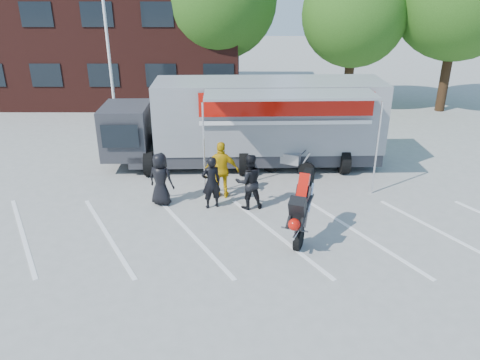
{
  "coord_description": "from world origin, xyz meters",
  "views": [
    {
      "loc": [
        -0.8,
        -10.49,
        6.68
      ],
      "look_at": [
        -0.85,
        1.9,
        1.3
      ],
      "focal_mm": 35.0,
      "sensor_mm": 36.0,
      "label": 1
    }
  ],
  "objects_px": {
    "tree_left": "(219,0)",
    "spectator_leather_c": "(249,182)",
    "flagpole": "(111,20)",
    "spectator_hivis": "(222,170)",
    "parked_motorcycle": "(288,175)",
    "spectator_leather_a": "(161,179)",
    "stunt_bike_rider": "(304,236)",
    "tree_mid": "(354,14)",
    "transporter_truck": "(254,164)",
    "spectator_leather_b": "(211,182)"
  },
  "relations": [
    {
      "from": "flagpole",
      "to": "spectator_hivis",
      "type": "bearing_deg",
      "value": -53.46
    },
    {
      "from": "parked_motorcycle",
      "to": "spectator_leather_b",
      "type": "distance_m",
      "value": 3.81
    },
    {
      "from": "tree_mid",
      "to": "transporter_truck",
      "type": "bearing_deg",
      "value": -121.79
    },
    {
      "from": "flagpole",
      "to": "stunt_bike_rider",
      "type": "relative_size",
      "value": 3.58
    },
    {
      "from": "flagpole",
      "to": "spectator_leather_c",
      "type": "height_order",
      "value": "flagpole"
    },
    {
      "from": "spectator_leather_c",
      "to": "spectator_hivis",
      "type": "xyz_separation_m",
      "value": [
        -0.87,
        0.79,
        0.06
      ]
    },
    {
      "from": "spectator_leather_c",
      "to": "spectator_hivis",
      "type": "bearing_deg",
      "value": -55.45
    },
    {
      "from": "transporter_truck",
      "to": "parked_motorcycle",
      "type": "xyz_separation_m",
      "value": [
        1.21,
        -1.08,
        0.0
      ]
    },
    {
      "from": "spectator_leather_b",
      "to": "spectator_leather_c",
      "type": "xyz_separation_m",
      "value": [
        1.17,
        -0.03,
        0.04
      ]
    },
    {
      "from": "spectator_leather_b",
      "to": "spectator_hivis",
      "type": "distance_m",
      "value": 0.82
    },
    {
      "from": "flagpole",
      "to": "tree_mid",
      "type": "relative_size",
      "value": 1.04
    },
    {
      "from": "flagpole",
      "to": "transporter_truck",
      "type": "height_order",
      "value": "flagpole"
    },
    {
      "from": "spectator_leather_a",
      "to": "tree_mid",
      "type": "bearing_deg",
      "value": -103.53
    },
    {
      "from": "parked_motorcycle",
      "to": "stunt_bike_rider",
      "type": "xyz_separation_m",
      "value": [
        0.05,
        -4.39,
        0.0
      ]
    },
    {
      "from": "flagpole",
      "to": "parked_motorcycle",
      "type": "relative_size",
      "value": 3.85
    },
    {
      "from": "tree_left",
      "to": "transporter_truck",
      "type": "xyz_separation_m",
      "value": [
        1.7,
        -9.56,
        -5.57
      ]
    },
    {
      "from": "tree_mid",
      "to": "spectator_leather_c",
      "type": "relative_size",
      "value": 4.33
    },
    {
      "from": "parked_motorcycle",
      "to": "tree_left",
      "type": "bearing_deg",
      "value": 41.36
    },
    {
      "from": "tree_left",
      "to": "spectator_leather_a",
      "type": "xyz_separation_m",
      "value": [
        -1.35,
        -13.02,
        -4.71
      ]
    },
    {
      "from": "transporter_truck",
      "to": "spectator_leather_c",
      "type": "xyz_separation_m",
      "value": [
        -0.27,
        -3.72,
        0.89
      ]
    },
    {
      "from": "tree_left",
      "to": "stunt_bike_rider",
      "type": "relative_size",
      "value": 3.86
    },
    {
      "from": "tree_left",
      "to": "stunt_bike_rider",
      "type": "xyz_separation_m",
      "value": [
        2.96,
        -15.03,
        -5.57
      ]
    },
    {
      "from": "flagpole",
      "to": "spectator_leather_a",
      "type": "height_order",
      "value": "flagpole"
    },
    {
      "from": "tree_left",
      "to": "stunt_bike_rider",
      "type": "bearing_deg",
      "value": -78.87
    },
    {
      "from": "tree_mid",
      "to": "spectator_leather_c",
      "type": "distance_m",
      "value": 14.08
    },
    {
      "from": "flagpole",
      "to": "spectator_leather_b",
      "type": "distance_m",
      "value": 9.51
    },
    {
      "from": "tree_mid",
      "to": "transporter_truck",
      "type": "height_order",
      "value": "tree_mid"
    },
    {
      "from": "parked_motorcycle",
      "to": "spectator_leather_c",
      "type": "height_order",
      "value": "spectator_leather_c"
    },
    {
      "from": "transporter_truck",
      "to": "stunt_bike_rider",
      "type": "bearing_deg",
      "value": -78.92
    },
    {
      "from": "transporter_truck",
      "to": "spectator_leather_b",
      "type": "bearing_deg",
      "value": -113.21
    },
    {
      "from": "spectator_hivis",
      "to": "parked_motorcycle",
      "type": "bearing_deg",
      "value": -136.0
    },
    {
      "from": "spectator_leather_c",
      "to": "spectator_hivis",
      "type": "relative_size",
      "value": 0.94
    },
    {
      "from": "tree_mid",
      "to": "spectator_hivis",
      "type": "height_order",
      "value": "tree_mid"
    },
    {
      "from": "tree_left",
      "to": "spectator_leather_c",
      "type": "xyz_separation_m",
      "value": [
        1.43,
        -13.27,
        -4.68
      ]
    },
    {
      "from": "flagpole",
      "to": "spectator_leather_b",
      "type": "xyz_separation_m",
      "value": [
        4.5,
        -7.24,
        -4.21
      ]
    },
    {
      "from": "parked_motorcycle",
      "to": "spectator_leather_a",
      "type": "height_order",
      "value": "spectator_leather_a"
    },
    {
      "from": "stunt_bike_rider",
      "to": "spectator_leather_a",
      "type": "height_order",
      "value": "spectator_leather_a"
    },
    {
      "from": "transporter_truck",
      "to": "parked_motorcycle",
      "type": "bearing_deg",
      "value": -43.69
    },
    {
      "from": "stunt_bike_rider",
      "to": "spectator_hivis",
      "type": "bearing_deg",
      "value": 153.06
    },
    {
      "from": "tree_left",
      "to": "spectator_leather_b",
      "type": "bearing_deg",
      "value": -88.89
    },
    {
      "from": "tree_mid",
      "to": "stunt_bike_rider",
      "type": "height_order",
      "value": "tree_mid"
    },
    {
      "from": "tree_left",
      "to": "spectator_leather_a",
      "type": "bearing_deg",
      "value": -95.91
    },
    {
      "from": "tree_left",
      "to": "stunt_bike_rider",
      "type": "distance_m",
      "value": 16.3
    },
    {
      "from": "parked_motorcycle",
      "to": "spectator_leather_b",
      "type": "bearing_deg",
      "value": 160.6
    },
    {
      "from": "stunt_bike_rider",
      "to": "spectator_hivis",
      "type": "height_order",
      "value": "spectator_hivis"
    },
    {
      "from": "spectator_hivis",
      "to": "tree_mid",
      "type": "bearing_deg",
      "value": -113.45
    },
    {
      "from": "tree_mid",
      "to": "stunt_bike_rider",
      "type": "relative_size",
      "value": 3.43
    },
    {
      "from": "stunt_bike_rider",
      "to": "spectator_leather_a",
      "type": "relative_size",
      "value": 1.31
    },
    {
      "from": "tree_mid",
      "to": "spectator_leather_c",
      "type": "xyz_separation_m",
      "value": [
        -5.57,
        -12.27,
        -4.06
      ]
    },
    {
      "from": "flagpole",
      "to": "parked_motorcycle",
      "type": "distance_m",
      "value": 9.91
    }
  ]
}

